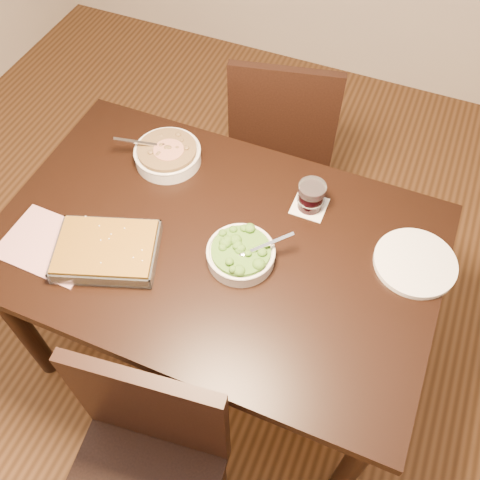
% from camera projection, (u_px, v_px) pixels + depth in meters
% --- Properties ---
extents(ground, '(4.00, 4.00, 0.00)m').
position_uv_depth(ground, '(222.00, 342.00, 2.30)').
color(ground, '#402612').
rests_on(ground, ground).
extents(table, '(1.40, 0.90, 0.75)m').
position_uv_depth(table, '(216.00, 258.00, 1.76)').
color(table, black).
rests_on(table, ground).
extents(magazine_a, '(0.31, 0.23, 0.01)m').
position_uv_depth(magazine_a, '(50.00, 245.00, 1.68)').
color(magazine_a, '#AC314B').
rests_on(magazine_a, table).
extents(coaster, '(0.11, 0.11, 0.00)m').
position_uv_depth(coaster, '(309.00, 206.00, 1.77)').
color(coaster, white).
rests_on(coaster, table).
extents(stew_bowl, '(0.25, 0.23, 0.09)m').
position_uv_depth(stew_bowl, '(168.00, 154.00, 1.87)').
color(stew_bowl, silver).
rests_on(stew_bowl, table).
extents(broccoli_bowl, '(0.21, 0.21, 0.08)m').
position_uv_depth(broccoli_bowl, '(241.00, 254.00, 1.62)').
color(broccoli_bowl, silver).
rests_on(broccoli_bowl, table).
extents(baking_dish, '(0.37, 0.32, 0.06)m').
position_uv_depth(baking_dish, '(107.00, 251.00, 1.63)').
color(baking_dish, silver).
rests_on(baking_dish, table).
extents(wine_tumbler, '(0.09, 0.09, 0.10)m').
position_uv_depth(wine_tumbler, '(311.00, 196.00, 1.73)').
color(wine_tumbler, black).
rests_on(wine_tumbler, coaster).
extents(dinner_plate, '(0.25, 0.25, 0.02)m').
position_uv_depth(dinner_plate, '(415.00, 263.00, 1.63)').
color(dinner_plate, white).
rests_on(dinner_plate, table).
extents(chair_near, '(0.48, 0.48, 0.93)m').
position_uv_depth(chair_near, '(144.00, 468.00, 1.52)').
color(chair_near, black).
rests_on(chair_near, ground).
extents(chair_far, '(0.52, 0.52, 0.92)m').
position_uv_depth(chair_far, '(283.00, 131.00, 2.32)').
color(chair_far, black).
rests_on(chair_far, ground).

